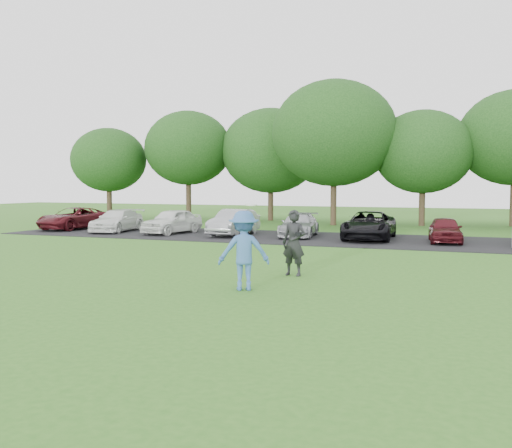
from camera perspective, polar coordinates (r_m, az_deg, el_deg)
The scene contains 6 objects.
ground at distance 13.56m, azimuth -5.36°, elevation -6.45°, with size 100.00×100.00×0.00m, color #30681D.
parking_lot at distance 25.75m, azimuth 7.63°, elevation -1.48°, with size 32.00×6.50×0.03m, color black.
frisbee_player at distance 13.21m, azimuth -1.22°, elevation -2.66°, with size 1.37×1.13×2.05m.
camera_bystander at distance 15.32m, azimuth 3.81°, elevation -1.89°, with size 0.69×0.49×1.77m.
parked_cars at distance 25.90m, azimuth 5.96°, elevation -0.11°, with size 30.69×5.07×1.23m.
tree_row at distance 35.06m, azimuth 13.90°, elevation 7.89°, with size 42.39×9.85×8.64m.
Camera 1 is at (5.95, -11.93, 2.46)m, focal length 40.00 mm.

